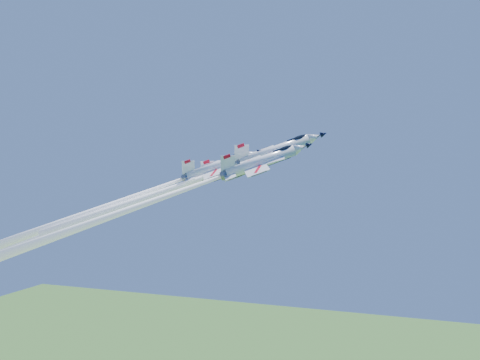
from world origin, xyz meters
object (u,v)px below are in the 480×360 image
(jet_left, at_px, (146,200))
(jet_slot, at_px, (132,197))
(jet_lead, at_px, (192,181))
(jet_right, at_px, (161,198))

(jet_left, relative_size, jet_slot, 1.12)
(jet_lead, distance_m, jet_left, 11.04)
(jet_lead, xyz_separation_m, jet_right, (-1.75, -8.24, -2.58))
(jet_left, bearing_deg, jet_slot, -29.33)
(jet_lead, height_order, jet_left, jet_lead)
(jet_lead, relative_size, jet_left, 0.92)
(jet_right, bearing_deg, jet_slot, -148.08)
(jet_right, bearing_deg, jet_lead, 140.27)
(jet_left, height_order, jet_slot, jet_left)
(jet_right, xyz_separation_m, jet_slot, (-8.67, 5.08, -0.29))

